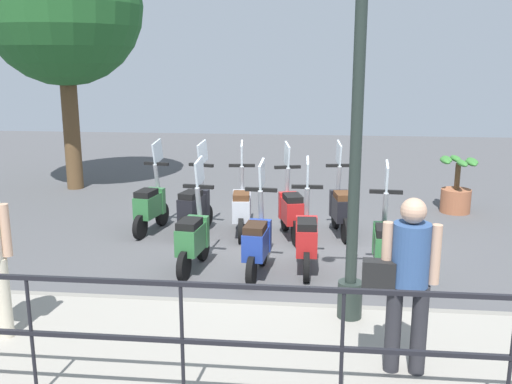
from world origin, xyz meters
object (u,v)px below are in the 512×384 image
Objects in this scene: scooter_near_2 at (257,241)px; scooter_far_4 at (151,204)px; scooter_near_0 at (385,244)px; scooter_far_3 at (195,206)px; scooter_far_1 at (291,209)px; lamp_post_near at (356,156)px; tree_large at (62,7)px; scooter_far_2 at (242,207)px; potted_palm at (456,189)px; scooter_near_1 at (306,237)px; pedestrian_with_bag at (407,273)px; scooter_far_0 at (341,207)px; scooter_near_3 at (193,237)px.

scooter_near_2 is 1.00× the size of scooter_far_4.
scooter_near_0 is 1.00× the size of scooter_far_3.
scooter_far_4 is (0.07, 2.36, 0.00)m from scooter_far_1.
lamp_post_near is 2.16m from scooter_near_0.
tree_large is 3.68× the size of scooter_near_0.
scooter_far_3 is at bearing 36.28° from lamp_post_near.
scooter_far_2 is at bearing 54.33° from scooter_near_0.
scooter_far_3 is (0.03, 1.59, 0.00)m from scooter_far_1.
scooter_far_4 is (-1.87, 5.43, 0.04)m from potted_palm.
scooter_far_2 is at bearing 18.95° from scooter_near_2.
scooter_near_1 is at bearing 16.03° from lamp_post_near.
lamp_post_near is at bearing -137.72° from tree_large.
pedestrian_with_bag is 5.64m from scooter_far_4.
scooter_far_0 is (1.70, -0.54, 0.00)m from scooter_near_1.
tree_large is 3.68× the size of scooter_near_3.
tree_large is at bearing 55.95° from scooter_near_0.
pedestrian_with_bag reaches higher than scooter_near_1.
scooter_far_0 is at bearing -26.60° from scooter_near_2.
potted_palm is at bearing -44.15° from scooter_near_3.
lamp_post_near is 4.27m from scooter_far_3.
scooter_far_2 is (-0.17, 1.64, 0.00)m from scooter_far_0.
tree_large is 3.68× the size of scooter_near_2.
pedestrian_with_bag is 1.03× the size of scooter_near_2.
scooter_near_0 is at bearing -156.78° from scooter_far_1.
scooter_near_1 and scooter_near_3 have the same top height.
scooter_near_1 is at bearing 82.57° from scooter_near_0.
scooter_near_1 is 1.00× the size of scooter_far_2.
scooter_near_0 is at bearing -102.35° from scooter_near_1.
scooter_far_1 and scooter_far_2 have the same top height.
scooter_far_0 is 1.00× the size of scooter_far_3.
lamp_post_near is at bearing -159.59° from scooter_far_2.
scooter_near_3 is 1.00× the size of scooter_far_4.
scooter_far_2 is at bearing 26.05° from lamp_post_near.
potted_palm is 0.69× the size of scooter_far_1.
pedestrian_with_bag is 5.16m from scooter_far_3.
scooter_near_1 is 1.00× the size of scooter_far_0.
scooter_near_1 is 1.50m from scooter_far_1.
scooter_far_1 is at bearing -31.58° from scooter_near_3.
scooter_near_0 is 3.37m from scooter_far_3.
pedestrian_with_bag is 1.03× the size of scooter_far_3.
scooter_near_1 and scooter_far_3 have the same top height.
scooter_near_2 is 2.13m from scooter_far_3.
scooter_near_2 is at bearing 139.18° from scooter_far_0.
scooter_far_0 and scooter_far_4 have the same top height.
scooter_far_3 is at bearing 49.75° from scooter_near_1.
scooter_far_0 is 1.00× the size of scooter_far_1.
lamp_post_near is 2.96m from scooter_near_3.
scooter_far_3 is (1.70, 2.91, 0.00)m from scooter_near_0.
scooter_far_4 is (-3.12, -2.68, -3.47)m from tree_large.
potted_palm is 0.69× the size of scooter_far_3.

